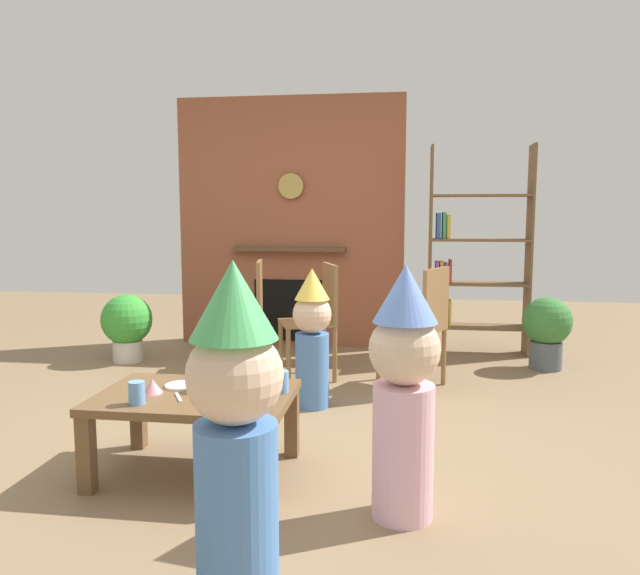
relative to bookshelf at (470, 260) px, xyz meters
The scene contains 21 objects.
ground_plane 2.85m from the bookshelf, 117.70° to the right, with size 12.00×12.00×0.00m, color #846B4C.
brick_fireplace_feature 1.74m from the bookshelf, behind, with size 2.20×0.28×2.40m.
bookshelf is the anchor object (origin of this frame).
coffee_table 3.34m from the bookshelf, 119.19° to the right, with size 0.95×0.64×0.41m.
paper_cup_near_left 3.27m from the bookshelf, 118.91° to the right, with size 0.08×0.08×0.11m, color #E5666B.
paper_cup_near_right 3.08m from the bookshelf, 113.02° to the right, with size 0.07×0.07×0.11m, color #669EE0.
paper_cup_center 3.60m from the bookshelf, 120.49° to the right, with size 0.07×0.07×0.11m, color #669EE0.
paper_cup_far_left 3.34m from the bookshelf, 113.65° to the right, with size 0.06×0.06×0.09m, color #F2CC4C.
paper_cup_far_right 3.35m from the bookshelf, 111.59° to the right, with size 0.06×0.06×0.09m, color #669EE0.
paper_plate_front 3.30m from the bookshelf, 121.63° to the right, with size 0.17×0.17×0.01m, color white.
paper_plate_rear 3.15m from the bookshelf, 116.12° to the right, with size 0.18×0.18×0.01m, color white.
birthday_cake_slice 3.45m from the bookshelf, 121.98° to the right, with size 0.10×0.10×0.07m, color pink.
table_fork 3.43m from the bookshelf, 119.22° to the right, with size 0.15×0.02×0.01m, color silver.
child_with_cone_hat 4.00m from the bookshelf, 106.50° to the right, with size 0.32×0.32×1.14m.
child_in_pink 3.25m from the bookshelf, 100.58° to the right, with size 0.30×0.30×1.08m.
child_by_the_chairs 2.16m from the bookshelf, 124.10° to the right, with size 0.26×0.26×0.93m.
dining_chair_left 2.07m from the bookshelf, 157.13° to the right, with size 0.47×0.47×0.90m.
dining_chair_middle 1.66m from the bookshelf, 140.86° to the right, with size 0.52×0.52×0.90m.
dining_chair_right 1.36m from the bookshelf, 109.98° to the right, with size 0.54×0.54×0.90m.
potted_plant_tall 0.94m from the bookshelf, 41.49° to the right, with size 0.40×0.40×0.61m.
potted_plant_short 3.12m from the bookshelf, 166.21° to the right, with size 0.44×0.44×0.59m.
Camera 1 is at (0.65, -3.26, 1.28)m, focal length 33.95 mm.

